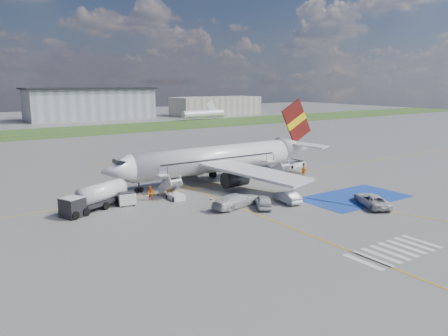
# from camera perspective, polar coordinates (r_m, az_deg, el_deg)

# --- Properties ---
(ground) EXTENTS (400.00, 400.00, 0.00)m
(ground) POSITION_cam_1_polar(r_m,az_deg,el_deg) (54.57, 6.71, -4.48)
(ground) COLOR #60605E
(ground) RESTS_ON ground
(grass_strip) EXTENTS (400.00, 30.00, 0.01)m
(grass_strip) POSITION_cam_1_polar(r_m,az_deg,el_deg) (139.71, -19.78, 4.50)
(grass_strip) COLOR #2D4C1E
(grass_strip) RESTS_ON ground
(taxiway_line_main) EXTENTS (120.00, 0.20, 0.01)m
(taxiway_line_main) POSITION_cam_1_polar(r_m,az_deg,el_deg) (63.81, -0.36, -2.10)
(taxiway_line_main) COLOR gold
(taxiway_line_main) RESTS_ON ground
(taxiway_line_cross) EXTENTS (0.20, 60.00, 0.01)m
(taxiway_line_cross) POSITION_cam_1_polar(r_m,az_deg,el_deg) (44.34, 10.31, -8.31)
(taxiway_line_cross) COLOR gold
(taxiway_line_cross) RESTS_ON ground
(taxiway_line_diag) EXTENTS (20.71, 56.45, 0.01)m
(taxiway_line_diag) POSITION_cam_1_polar(r_m,az_deg,el_deg) (63.81, -0.36, -2.10)
(taxiway_line_diag) COLOR gold
(taxiway_line_diag) RESTS_ON ground
(staging_box) EXTENTS (14.00, 8.00, 0.01)m
(staging_box) POSITION_cam_1_polar(r_m,az_deg,el_deg) (58.91, 16.68, -3.71)
(staging_box) COLOR #193C98
(staging_box) RESTS_ON ground
(crosswalk) EXTENTS (9.00, 4.00, 0.01)m
(crosswalk) POSITION_cam_1_polar(r_m,az_deg,el_deg) (41.92, 21.31, -10.09)
(crosswalk) COLOR silver
(crosswalk) RESTS_ON ground
(terminal_centre) EXTENTS (48.00, 18.00, 12.00)m
(terminal_centre) POSITION_cam_1_polar(r_m,az_deg,el_deg) (183.10, -17.04, 7.98)
(terminal_centre) COLOR gray
(terminal_centre) RESTS_ON ground
(terminal_east) EXTENTS (40.00, 16.00, 8.00)m
(terminal_east) POSITION_cam_1_polar(r_m,az_deg,el_deg) (200.51, -1.08, 8.13)
(terminal_east) COLOR gray
(terminal_east) RESTS_ON ground
(airliner) EXTENTS (36.81, 32.95, 11.92)m
(airliner) POSITION_cam_1_polar(r_m,az_deg,el_deg) (65.58, -0.25, 1.28)
(airliner) COLOR silver
(airliner) RESTS_ON ground
(airstairs_fwd) EXTENTS (1.90, 5.20, 3.60)m
(airstairs_fwd) POSITION_cam_1_polar(r_m,az_deg,el_deg) (56.19, -6.55, -3.37)
(airstairs_fwd) COLOR silver
(airstairs_fwd) RESTS_ON ground
(airstairs_aft) EXTENTS (1.90, 5.20, 3.60)m
(airstairs_aft) POSITION_cam_1_polar(r_m,az_deg,el_deg) (66.55, 7.68, -1.10)
(airstairs_aft) COLOR silver
(airstairs_aft) RESTS_ON ground
(fuel_tanker) EXTENTS (8.72, 5.67, 2.93)m
(fuel_tanker) POSITION_cam_1_polar(r_m,az_deg,el_deg) (53.08, -16.48, -3.95)
(fuel_tanker) COLOR black
(fuel_tanker) RESTS_ON ground
(gpu_cart) EXTENTS (2.14, 1.55, 1.64)m
(gpu_cart) POSITION_cam_1_polar(r_m,az_deg,el_deg) (53.97, -12.55, -4.04)
(gpu_cart) COLOR silver
(gpu_cart) RESTS_ON ground
(belt_loader) EXTENTS (5.11, 2.61, 1.48)m
(belt_loader) POSITION_cam_1_polar(r_m,az_deg,el_deg) (77.68, 9.19, 0.43)
(belt_loader) COLOR silver
(belt_loader) RESTS_ON ground
(car_silver_a) EXTENTS (3.89, 4.79, 1.54)m
(car_silver_a) POSITION_cam_1_polar(r_m,az_deg,el_deg) (52.01, 5.17, -4.36)
(car_silver_a) COLOR silver
(car_silver_a) RESTS_ON ground
(car_silver_b) EXTENTS (2.22, 4.63, 1.46)m
(car_silver_b) POSITION_cam_1_polar(r_m,az_deg,el_deg) (54.56, 8.27, -3.73)
(car_silver_b) COLOR silver
(car_silver_b) RESTS_ON ground
(van_white_a) EXTENTS (4.62, 5.73, 1.96)m
(van_white_a) POSITION_cam_1_polar(r_m,az_deg,el_deg) (55.50, 18.75, -3.70)
(van_white_a) COLOR silver
(van_white_a) RESTS_ON ground
(van_white_b) EXTENTS (5.83, 3.40, 2.14)m
(van_white_b) POSITION_cam_1_polar(r_m,az_deg,el_deg) (52.13, 1.70, -3.94)
(van_white_b) COLOR silver
(van_white_b) RESTS_ON ground
(crew_fwd) EXTENTS (0.78, 0.83, 1.90)m
(crew_fwd) POSITION_cam_1_polar(r_m,az_deg,el_deg) (57.23, -7.26, -2.78)
(crew_fwd) COLOR orange
(crew_fwd) RESTS_ON ground
(crew_nose) EXTENTS (1.16, 1.15, 1.89)m
(crew_nose) POSITION_cam_1_polar(r_m,az_deg,el_deg) (55.64, -9.53, -3.25)
(crew_nose) COLOR orange
(crew_nose) RESTS_ON ground
(crew_aft) EXTENTS (0.88, 1.22, 1.92)m
(crew_aft) POSITION_cam_1_polar(r_m,az_deg,el_deg) (68.91, 10.36, -0.48)
(crew_aft) COLOR orange
(crew_aft) RESTS_ON ground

